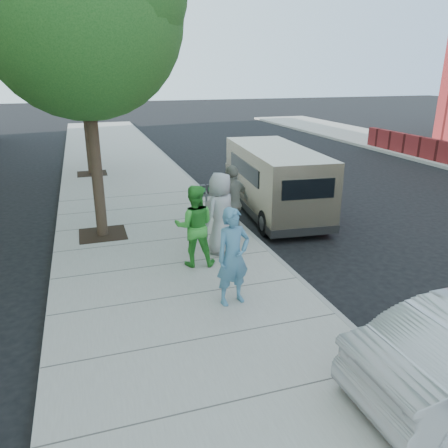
{
  "coord_description": "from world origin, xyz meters",
  "views": [
    {
      "loc": [
        -2.58,
        -8.83,
        4.21
      ],
      "look_at": [
        0.16,
        -0.39,
        1.1
      ],
      "focal_mm": 35.0,
      "sensor_mm": 36.0,
      "label": 1
    }
  ],
  "objects": [
    {
      "name": "sidewalk",
      "position": [
        -1.0,
        0.0,
        0.07
      ],
      "size": [
        5.0,
        60.0,
        0.15
      ],
      "primitive_type": "cube",
      "color": "gray",
      "rests_on": "ground"
    },
    {
      "name": "curb_face",
      "position": [
        1.44,
        0.0,
        0.07
      ],
      "size": [
        0.12,
        60.0,
        0.16
      ],
      "primitive_type": "cube",
      "color": "gray",
      "rests_on": "ground"
    },
    {
      "name": "ground",
      "position": [
        0.0,
        0.0,
        0.0
      ],
      "size": [
        120.0,
        120.0,
        0.0
      ],
      "primitive_type": "plane",
      "color": "black",
      "rests_on": "ground"
    },
    {
      "name": "person_striped_polo",
      "position": [
        0.86,
        1.06,
        1.1
      ],
      "size": [
        1.2,
        0.97,
        1.9
      ],
      "primitive_type": "imported",
      "rotation": [
        0.0,
        0.0,
        3.68
      ],
      "color": "gray",
      "rests_on": "sidewalk"
    },
    {
      "name": "tree_near",
      "position": [
        -2.25,
        2.4,
        5.55
      ],
      "size": [
        4.62,
        4.6,
        7.53
      ],
      "color": "black",
      "rests_on": "sidewalk"
    },
    {
      "name": "tree_far",
      "position": [
        -2.25,
        10.0,
        4.88
      ],
      "size": [
        3.92,
        3.8,
        6.49
      ],
      "color": "black",
      "rests_on": "sidewalk"
    },
    {
      "name": "person_officer",
      "position": [
        -0.21,
        -2.03,
        1.06
      ],
      "size": [
        0.74,
        0.56,
        1.83
      ],
      "primitive_type": "imported",
      "rotation": [
        0.0,
        0.0,
        0.2
      ],
      "color": "teal",
      "rests_on": "sidewalk"
    },
    {
      "name": "van",
      "position": [
        2.9,
        3.13,
        1.09
      ],
      "size": [
        2.33,
        5.67,
        2.05
      ],
      "rotation": [
        0.0,
        0.0,
        -0.09
      ],
      "color": "tan",
      "rests_on": "ground"
    },
    {
      "name": "person_green_shirt",
      "position": [
        -0.45,
        -0.19,
        1.05
      ],
      "size": [
        1.01,
        0.87,
        1.81
      ],
      "primitive_type": "imported",
      "rotation": [
        0.0,
        0.0,
        2.91
      ],
      "color": "green",
      "rests_on": "sidewalk"
    },
    {
      "name": "person_gray_shirt",
      "position": [
        0.3,
        0.33,
        1.11
      ],
      "size": [
        1.11,
        1.05,
        1.91
      ],
      "primitive_type": "imported",
      "rotation": [
        0.0,
        0.0,
        3.79
      ],
      "color": "#9D9EA0",
      "rests_on": "sidewalk"
    },
    {
      "name": "parking_meter",
      "position": [
        0.22,
        1.22,
        1.18
      ],
      "size": [
        0.3,
        0.12,
        1.43
      ],
      "rotation": [
        0.0,
        0.0,
        0.08
      ],
      "color": "gray",
      "rests_on": "sidewalk"
    }
  ]
}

